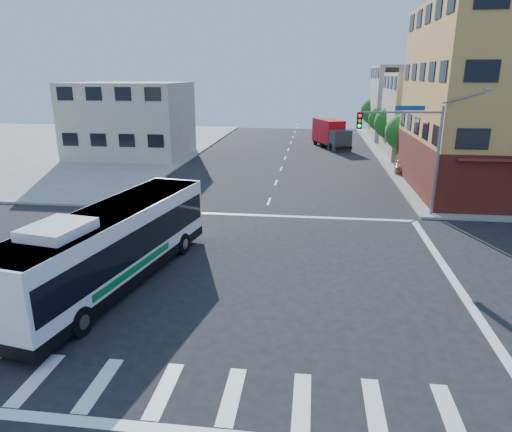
# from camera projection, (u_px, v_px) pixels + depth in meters

# --- Properties ---
(ground) EXTENTS (120.00, 120.00, 0.00)m
(ground) POSITION_uv_depth(u_px,v_px,m) (241.00, 277.00, 20.76)
(ground) COLOR black
(ground) RESTS_ON ground
(sidewalk_nw) EXTENTS (50.00, 50.00, 0.15)m
(sidewalk_nw) POSITION_uv_depth(u_px,v_px,m) (13.00, 146.00, 58.08)
(sidewalk_nw) COLOR gray
(sidewalk_nw) RESTS_ON ground
(building_east_near) EXTENTS (12.06, 10.06, 9.00)m
(building_east_near) POSITION_uv_depth(u_px,v_px,m) (444.00, 116.00, 49.57)
(building_east_near) COLOR tan
(building_east_near) RESTS_ON ground
(building_east_far) EXTENTS (12.06, 10.06, 10.00)m
(building_east_far) POSITION_uv_depth(u_px,v_px,m) (417.00, 103.00, 62.69)
(building_east_far) COLOR #A6A6A1
(building_east_far) RESTS_ON ground
(building_west) EXTENTS (12.06, 10.06, 8.00)m
(building_west) POSITION_uv_depth(u_px,v_px,m) (130.00, 120.00, 50.01)
(building_west) COLOR beige
(building_west) RESTS_ON ground
(signal_mast_ne) EXTENTS (7.91, 1.13, 8.07)m
(signal_mast_ne) POSITION_uv_depth(u_px,v_px,m) (412.00, 139.00, 28.25)
(signal_mast_ne) COLOR gray
(signal_mast_ne) RESTS_ON ground
(street_tree_a) EXTENTS (3.60, 3.60, 5.53)m
(street_tree_a) POSITION_uv_depth(u_px,v_px,m) (405.00, 130.00, 44.72)
(street_tree_a) COLOR #3D2716
(street_tree_a) RESTS_ON ground
(street_tree_b) EXTENTS (3.80, 3.80, 5.79)m
(street_tree_b) POSITION_uv_depth(u_px,v_px,m) (392.00, 121.00, 52.25)
(street_tree_b) COLOR #3D2716
(street_tree_b) RESTS_ON ground
(street_tree_c) EXTENTS (3.40, 3.40, 5.29)m
(street_tree_c) POSITION_uv_depth(u_px,v_px,m) (382.00, 117.00, 59.91)
(street_tree_c) COLOR #3D2716
(street_tree_c) RESTS_ON ground
(street_tree_d) EXTENTS (4.00, 4.00, 6.03)m
(street_tree_d) POSITION_uv_depth(u_px,v_px,m) (375.00, 109.00, 67.37)
(street_tree_d) COLOR #3D2716
(street_tree_d) RESTS_ON ground
(transit_bus) EXTENTS (4.85, 12.86, 3.73)m
(transit_bus) POSITION_uv_depth(u_px,v_px,m) (113.00, 245.00, 19.56)
(transit_bus) COLOR black
(transit_bus) RESTS_ON ground
(box_truck) EXTENTS (4.83, 7.82, 3.40)m
(box_truck) POSITION_uv_depth(u_px,v_px,m) (331.00, 134.00, 56.97)
(box_truck) COLOR #2A2A30
(box_truck) RESTS_ON ground
(parked_car) EXTENTS (2.70, 5.09, 1.65)m
(parked_car) POSITION_uv_depth(u_px,v_px,m) (405.00, 163.00, 42.82)
(parked_car) COLOR #B88D48
(parked_car) RESTS_ON ground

